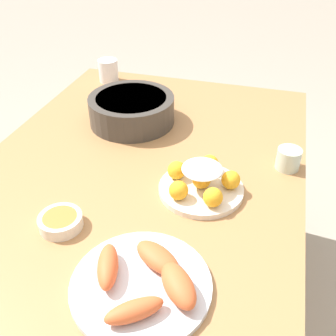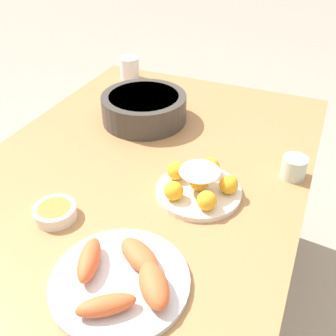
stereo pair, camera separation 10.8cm
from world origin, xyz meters
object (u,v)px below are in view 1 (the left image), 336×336
at_px(seafood_platter, 144,282).
at_px(cup_near, 288,159).
at_px(sauce_bowl, 61,221).
at_px(cup_far, 108,71).
at_px(dining_table, 139,191).
at_px(cake_plate, 201,183).
at_px(serving_bowl, 132,109).

xyz_separation_m(seafood_platter, cup_near, (0.52, -0.26, 0.01)).
height_order(sauce_bowl, cup_far, cup_far).
bearing_deg(seafood_platter, sauce_bowl, 65.52).
distance_m(dining_table, cup_far, 0.67).
relative_size(cake_plate, cup_near, 3.29).
relative_size(serving_bowl, sauce_bowl, 2.77).
bearing_deg(sauce_bowl, cake_plate, -52.77).
distance_m(dining_table, sauce_bowl, 0.31).
xyz_separation_m(serving_bowl, sauce_bowl, (-0.54, -0.02, -0.03)).
distance_m(cake_plate, cup_far, 0.82).
xyz_separation_m(seafood_platter, cup_far, (0.96, 0.49, 0.03)).
relative_size(dining_table, cake_plate, 5.91).
bearing_deg(seafood_platter, serving_bowl, 22.25).
bearing_deg(cup_far, dining_table, -149.80).
bearing_deg(cake_plate, dining_table, 75.11).
xyz_separation_m(dining_table, serving_bowl, (0.26, 0.11, 0.14)).
height_order(cake_plate, cup_near, cake_plate).
xyz_separation_m(sauce_bowl, cup_near, (0.40, -0.51, 0.01)).
relative_size(sauce_bowl, cup_near, 1.52).
bearing_deg(dining_table, seafood_platter, -158.48).
bearing_deg(cake_plate, sauce_bowl, 127.23).
height_order(serving_bowl, cup_far, serving_bowl).
bearing_deg(cake_plate, cup_far, 40.50).
height_order(dining_table, cup_far, cup_far).
height_order(dining_table, cake_plate, cake_plate).
bearing_deg(sauce_bowl, cup_near, -51.89).
height_order(dining_table, cup_near, cup_near).
xyz_separation_m(cake_plate, sauce_bowl, (-0.23, 0.30, -0.01)).
bearing_deg(cup_near, cake_plate, 129.26).
bearing_deg(cup_far, cup_near, -120.63).
bearing_deg(cup_far, cake_plate, -139.50).
xyz_separation_m(serving_bowl, seafood_platter, (-0.65, -0.27, -0.03)).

